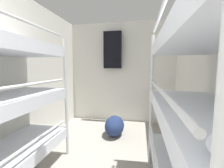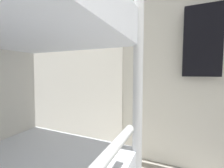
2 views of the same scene
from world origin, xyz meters
TOP-DOWN VIEW (x-y plane):
  - wall_back at (0.00, 4.14)m, footprint 2.77×0.06m
  - hanging_coat at (-0.20, 3.99)m, footprint 0.44×0.12m

SIDE VIEW (x-z plane):
  - wall_back at x=0.00m, z-range 0.00..2.52m
  - hanging_coat at x=-0.20m, z-range 1.37..2.27m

